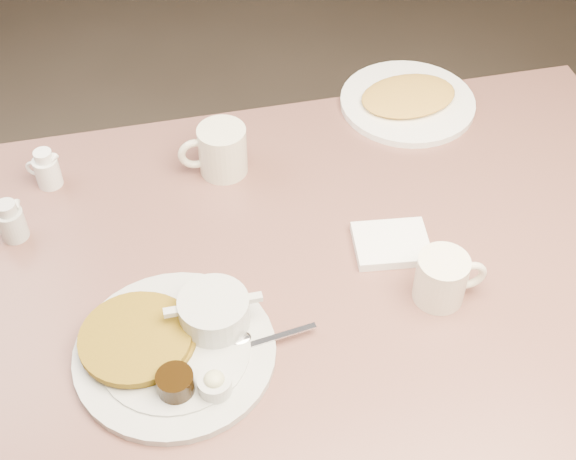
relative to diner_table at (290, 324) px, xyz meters
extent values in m
cube|color=#84564C|center=(0.00, 0.00, 0.15)|extent=(1.50, 0.90, 0.04)
cylinder|color=black|center=(0.00, 0.00, -0.21)|extent=(0.14, 0.14, 0.69)
cylinder|color=#B9BAB6|center=(-0.22, -0.14, 0.18)|extent=(0.32, 0.32, 0.01)
cylinder|color=#B9BAB6|center=(-0.22, -0.14, 0.19)|extent=(0.24, 0.24, 0.00)
cylinder|color=#806313|center=(-0.27, -0.12, 0.19)|extent=(0.18, 0.18, 0.01)
cylinder|color=#806313|center=(-0.28, -0.12, 0.20)|extent=(0.18, 0.18, 0.01)
cylinder|color=#B9BAB6|center=(-0.15, -0.10, 0.21)|extent=(0.12, 0.12, 0.05)
cube|color=#B9BAB6|center=(-0.22, -0.10, 0.23)|extent=(0.03, 0.01, 0.01)
cube|color=#B9BAB6|center=(-0.08, -0.10, 0.23)|extent=(0.03, 0.01, 0.01)
ellipsoid|color=beige|center=(-0.16, -0.10, 0.22)|extent=(0.05, 0.05, 0.03)
ellipsoid|color=beige|center=(-0.13, -0.11, 0.22)|extent=(0.05, 0.05, 0.02)
cylinder|color=black|center=(-0.23, -0.22, 0.20)|extent=(0.06, 0.06, 0.04)
cylinder|color=#B9BAB6|center=(-0.17, -0.23, 0.20)|extent=(0.05, 0.05, 0.03)
ellipsoid|color=#C2C38E|center=(-0.17, -0.23, 0.21)|extent=(0.03, 0.03, 0.02)
cube|color=#B1B0B4|center=(-0.05, -0.16, 0.19)|extent=(0.13, 0.03, 0.00)
ellipsoid|color=#B1B0B4|center=(-0.12, -0.15, 0.19)|extent=(0.04, 0.03, 0.01)
cylinder|color=white|center=(0.23, -0.12, 0.21)|extent=(0.09, 0.09, 0.09)
cylinder|color=#2D2821|center=(0.23, -0.12, 0.25)|extent=(0.07, 0.07, 0.01)
torus|color=white|center=(0.28, -0.12, 0.21)|extent=(0.06, 0.02, 0.06)
cube|color=white|center=(0.19, 0.00, 0.18)|extent=(0.14, 0.12, 0.02)
cylinder|color=#EEE9CD|center=(-0.07, 0.27, 0.22)|extent=(0.10, 0.10, 0.10)
torus|color=#EEE9CD|center=(-0.12, 0.27, 0.22)|extent=(0.07, 0.02, 0.07)
cylinder|color=silver|center=(-0.47, 0.18, 0.20)|extent=(0.05, 0.05, 0.06)
cylinder|color=silver|center=(-0.47, 0.18, 0.24)|extent=(0.04, 0.04, 0.02)
cone|color=silver|center=(-0.45, 0.19, 0.24)|extent=(0.02, 0.02, 0.02)
cylinder|color=white|center=(-0.41, 0.31, 0.20)|extent=(0.05, 0.05, 0.06)
cylinder|color=white|center=(-0.41, 0.31, 0.24)|extent=(0.04, 0.04, 0.02)
cone|color=white|center=(-0.39, 0.30, 0.24)|extent=(0.02, 0.02, 0.02)
torus|color=white|center=(-0.43, 0.32, 0.20)|extent=(0.03, 0.02, 0.03)
cylinder|color=white|center=(0.35, 0.39, 0.18)|extent=(0.33, 0.33, 0.01)
ellipsoid|color=gold|center=(0.35, 0.39, 0.19)|extent=(0.23, 0.18, 0.02)
camera|label=1|loc=(-0.21, -0.89, 1.23)|focal=49.70mm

